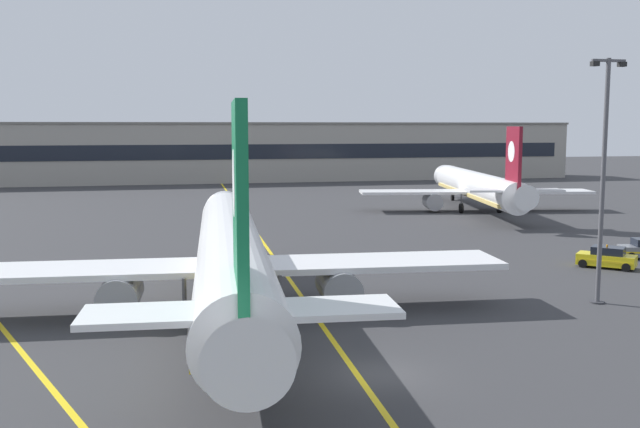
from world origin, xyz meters
TOP-DOWN VIEW (x-y plane):
  - ground_plane at (0.00, 0.00)m, footprint 400.00×400.00m
  - taxiway_centreline at (0.00, 30.00)m, footprint 6.30×179.91m
  - taxiway_lead_in_stripe at (-14.00, 2.00)m, footprint 21.67×56.16m
  - airliner_foreground at (-5.26, 11.66)m, footprint 32.28×41.53m
  - airliner_background at (30.28, 55.36)m, footprint 29.80×38.06m
  - apron_lamp_post at (16.87, 9.38)m, footprint 2.24×0.90m
  - service_car_third at (24.10, 19.05)m, footprint 4.28×4.20m
  - safety_cone_by_nose_gear at (-5.06, 26.96)m, footprint 0.44×0.44m
  - terminal_building at (5.32, 112.98)m, footprint 138.39×12.40m

SIDE VIEW (x-z plane):
  - ground_plane at x=0.00m, z-range 0.00..0.00m
  - taxiway_centreline at x=0.00m, z-range 0.00..0.01m
  - taxiway_lead_in_stripe at x=-14.00m, z-range 0.00..0.01m
  - safety_cone_by_nose_gear at x=-5.06m, z-range -0.02..0.53m
  - service_car_third at x=24.10m, z-range -0.13..1.66m
  - airliner_background at x=30.28m, z-range -2.26..8.47m
  - airliner_foreground at x=-5.26m, z-range -2.46..9.19m
  - terminal_building at x=5.32m, z-range 0.01..11.50m
  - apron_lamp_post at x=16.87m, z-range 0.32..15.07m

